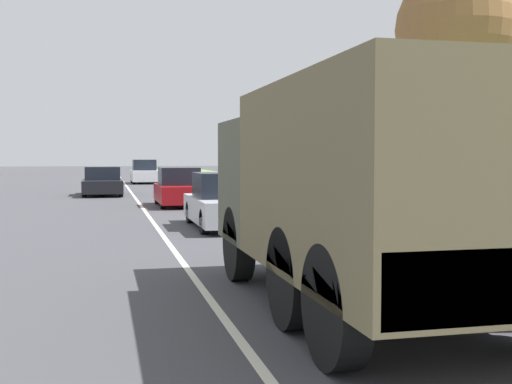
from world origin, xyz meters
TOP-DOWN VIEW (x-y plane):
  - ground_plane at (0.00, 40.00)m, footprint 180.00×180.00m
  - lane_centre_stripe at (0.00, 40.00)m, footprint 0.12×120.00m
  - sidewalk_right at (4.50, 40.00)m, footprint 1.80×120.00m
  - grass_strip_right at (8.90, 40.00)m, footprint 7.00×120.00m
  - military_truck at (1.81, 9.93)m, footprint 2.59×6.59m
  - car_nearest_ahead at (1.88, 19.79)m, footprint 1.85×4.32m
  - car_second_ahead at (1.46, 27.67)m, footprint 1.70×4.00m
  - car_third_ahead at (-1.49, 35.54)m, footprint 1.93×4.66m
  - car_fourth_ahead at (1.40, 49.27)m, footprint 1.84×4.32m
  - tree_mid_right at (8.66, 19.57)m, footprint 3.47×3.47m

SIDE VIEW (x-z plane):
  - ground_plane at x=0.00m, z-range 0.00..0.00m
  - lane_centre_stripe at x=0.00m, z-range 0.00..0.00m
  - grass_strip_right at x=8.90m, z-range 0.00..0.02m
  - sidewalk_right at x=4.50m, z-range 0.00..0.12m
  - car_third_ahead at x=-1.49m, z-range -0.06..1.37m
  - car_nearest_ahead at x=1.88m, z-range -0.07..1.44m
  - car_second_ahead at x=1.46m, z-range -0.08..1.45m
  - car_fourth_ahead at x=1.40m, z-range -0.10..1.62m
  - military_truck at x=1.81m, z-range 0.20..3.03m
  - tree_mid_right at x=8.66m, z-range 1.96..9.40m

